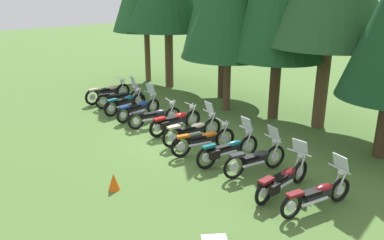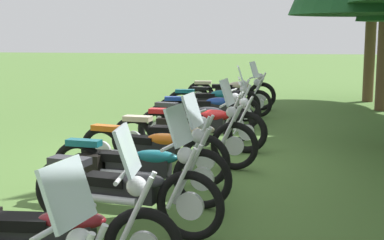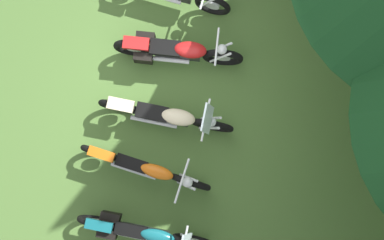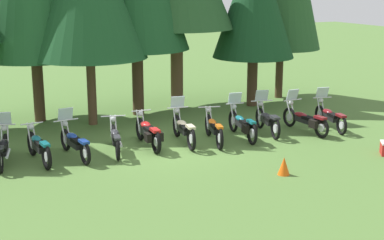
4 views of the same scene
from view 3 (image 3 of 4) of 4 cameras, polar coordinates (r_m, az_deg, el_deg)
ground_plane at (r=7.92m, az=-3.25°, el=4.81°), size 80.00×80.00×0.00m
motorcycle_5 at (r=7.58m, az=-2.13°, el=9.09°), size 0.67×2.31×1.02m
motorcycle_6 at (r=7.35m, az=-3.31°, el=0.54°), size 0.71×2.38×1.38m
motorcycle_7 at (r=7.36m, az=-6.10°, el=-6.36°), size 0.90×2.28×1.02m
motorcycle_8 at (r=7.42m, az=-6.52°, el=-14.55°), size 0.75×2.34×1.38m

